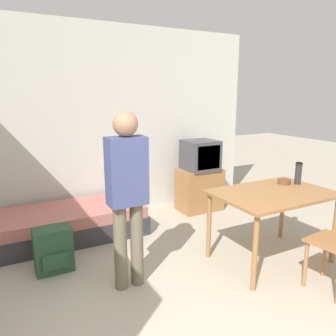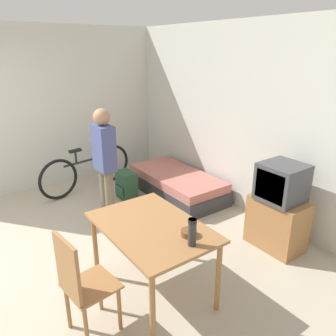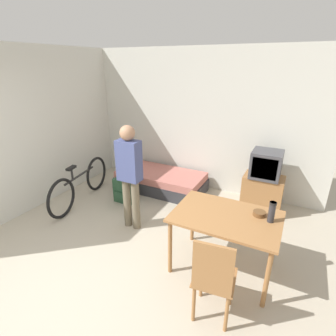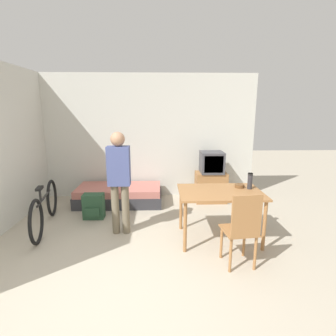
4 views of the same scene
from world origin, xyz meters
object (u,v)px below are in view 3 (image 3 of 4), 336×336
object	(u,v)px
tv	(263,183)
wooden_chair	(213,278)
thermos_flask	(272,211)
backpack	(125,190)
daybed	(161,181)
dining_table	(226,222)
bicycle	(81,184)
person_standing	(130,171)
mate_bowl	(259,214)

from	to	relation	value
tv	wooden_chair	world-z (taller)	tv
thermos_flask	backpack	distance (m)	2.76
daybed	wooden_chair	world-z (taller)	wooden_chair
dining_table	bicycle	bearing A→B (deg)	170.16
dining_table	thermos_flask	distance (m)	0.53
thermos_flask	backpack	size ratio (longest dim) A/B	0.54
dining_table	wooden_chair	world-z (taller)	wooden_chair
bicycle	person_standing	distance (m)	1.44
dining_table	wooden_chair	bearing A→B (deg)	-82.16
backpack	mate_bowl	bearing A→B (deg)	-15.53
daybed	thermos_flask	xyz separation A→B (m)	(2.22, -1.51, 0.72)
backpack	bicycle	bearing A→B (deg)	-152.89
mate_bowl	backpack	world-z (taller)	mate_bowl
tv	person_standing	xyz separation A→B (m)	(-1.72, -1.43, 0.43)
tv	dining_table	xyz separation A→B (m)	(-0.20, -1.68, 0.16)
mate_bowl	wooden_chair	bearing A→B (deg)	-103.98
tv	person_standing	world-z (taller)	person_standing
bicycle	backpack	distance (m)	0.81
dining_table	bicycle	size ratio (longest dim) A/B	0.70
thermos_flask	bicycle	bearing A→B (deg)	173.27
wooden_chair	backpack	size ratio (longest dim) A/B	2.16
dining_table	mate_bowl	size ratio (longest dim) A/B	8.55
daybed	backpack	size ratio (longest dim) A/B	3.88
wooden_chair	person_standing	xyz separation A→B (m)	(-1.62, 1.01, 0.39)
bicycle	wooden_chair	bearing A→B (deg)	-23.21
daybed	mate_bowl	xyz separation A→B (m)	(2.09, -1.44, 0.61)
daybed	tv	distance (m)	1.98
daybed	person_standing	size ratio (longest dim) A/B	1.09
daybed	thermos_flask	world-z (taller)	thermos_flask
daybed	thermos_flask	bearing A→B (deg)	-34.24
daybed	backpack	world-z (taller)	backpack
daybed	dining_table	size ratio (longest dim) A/B	1.45
tv	backpack	bearing A→B (deg)	-160.17
daybed	wooden_chair	bearing A→B (deg)	-51.99
dining_table	person_standing	xyz separation A→B (m)	(-1.52, 0.25, 0.27)
tv	bicycle	size ratio (longest dim) A/B	0.62
daybed	mate_bowl	world-z (taller)	mate_bowl
thermos_flask	mate_bowl	size ratio (longest dim) A/B	1.72
daybed	person_standing	distance (m)	1.58
tv	thermos_flask	distance (m)	1.65
wooden_chair	thermos_flask	distance (m)	1.00
bicycle	mate_bowl	xyz separation A→B (m)	(3.15, -0.31, 0.44)
tv	bicycle	bearing A→B (deg)	-158.38
dining_table	backpack	size ratio (longest dim) A/B	2.68
person_standing	backpack	bearing A→B (deg)	133.85
tv	dining_table	distance (m)	1.70
mate_bowl	thermos_flask	bearing A→B (deg)	-29.14
daybed	dining_table	distance (m)	2.43
bicycle	person_standing	xyz separation A→B (m)	(1.29, -0.24, 0.59)
wooden_chair	daybed	bearing A→B (deg)	128.01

